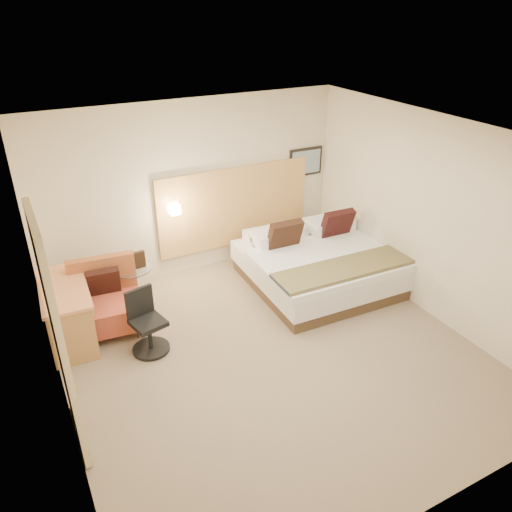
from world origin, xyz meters
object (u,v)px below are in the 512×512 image
lounge_chair (108,302)px  desk_chair (147,327)px  bed (319,264)px  desk (67,298)px  side_table (134,285)px

lounge_chair → desk_chair: size_ratio=1.15×
desk_chair → bed: bearing=7.4°
lounge_chair → desk: bearing=-174.9°
desk → desk_chair: 1.09m
side_table → desk: desk is taller
bed → side_table: bearing=165.8°
bed → lounge_chair: bearing=173.3°
desk → desk_chair: (0.79, -0.69, -0.27)m
bed → side_table: (-2.69, 0.68, 0.01)m
side_table → desk_chair: desk_chair is taller
bed → desk: bearing=174.9°
lounge_chair → desk_chair: lounge_chair is taller
side_table → lounge_chair: bearing=-143.9°
lounge_chair → desk_chair: 0.80m
bed → lounge_chair: size_ratio=2.32×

